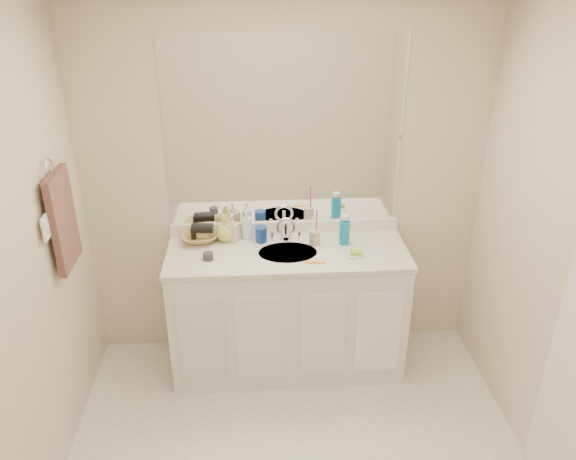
# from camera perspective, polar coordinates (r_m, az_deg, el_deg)

# --- Properties ---
(ceiling) EXTENTS (2.60, 2.60, 0.02)m
(ceiling) POSITION_cam_1_polar(r_m,az_deg,el_deg) (2.10, 1.92, 21.89)
(ceiling) COLOR white
(ceiling) RESTS_ON wall_back
(wall_back) EXTENTS (2.60, 0.02, 2.40)m
(wall_back) POSITION_cam_1_polar(r_m,az_deg,el_deg) (3.65, -0.34, 4.36)
(wall_back) COLOR beige
(wall_back) RESTS_ON floor
(wall_left) EXTENTS (0.02, 2.60, 2.40)m
(wall_left) POSITION_cam_1_polar(r_m,az_deg,el_deg) (2.71, -27.20, -7.05)
(wall_left) COLOR beige
(wall_left) RESTS_ON floor
(vanity_cabinet) EXTENTS (1.50, 0.55, 0.85)m
(vanity_cabinet) POSITION_cam_1_polar(r_m,az_deg,el_deg) (3.77, -0.05, -8.21)
(vanity_cabinet) COLOR silver
(vanity_cabinet) RESTS_ON floor
(countertop) EXTENTS (1.52, 0.57, 0.03)m
(countertop) POSITION_cam_1_polar(r_m,az_deg,el_deg) (3.54, -0.05, -2.33)
(countertop) COLOR silver
(countertop) RESTS_ON vanity_cabinet
(backsplash) EXTENTS (1.52, 0.03, 0.08)m
(backsplash) POSITION_cam_1_polar(r_m,az_deg,el_deg) (3.75, -0.32, 0.30)
(backsplash) COLOR white
(backsplash) RESTS_ON countertop
(sink_basin) EXTENTS (0.37, 0.37, 0.02)m
(sink_basin) POSITION_cam_1_polar(r_m,az_deg,el_deg) (3.52, -0.03, -2.44)
(sink_basin) COLOR beige
(sink_basin) RESTS_ON countertop
(faucet) EXTENTS (0.02, 0.02, 0.11)m
(faucet) POSITION_cam_1_polar(r_m,az_deg,el_deg) (3.65, -0.22, -0.17)
(faucet) COLOR silver
(faucet) RESTS_ON countertop
(mirror) EXTENTS (1.48, 0.01, 1.20)m
(mirror) POSITION_cam_1_polar(r_m,az_deg,el_deg) (3.53, -0.35, 9.77)
(mirror) COLOR white
(mirror) RESTS_ON wall_back
(blue_mug) EXTENTS (0.10, 0.10, 0.10)m
(blue_mug) POSITION_cam_1_polar(r_m,az_deg,el_deg) (3.63, -2.75, -0.44)
(blue_mug) COLOR navy
(blue_mug) RESTS_ON countertop
(tan_cup) EXTENTS (0.09, 0.09, 0.10)m
(tan_cup) POSITION_cam_1_polar(r_m,az_deg,el_deg) (3.60, 2.73, -0.76)
(tan_cup) COLOR beige
(tan_cup) RESTS_ON countertop
(toothbrush) EXTENTS (0.01, 0.04, 0.20)m
(toothbrush) POSITION_cam_1_polar(r_m,az_deg,el_deg) (3.55, 2.92, 0.71)
(toothbrush) COLOR #DD3A7B
(toothbrush) RESTS_ON tan_cup
(mouthwash_bottle) EXTENTS (0.08, 0.08, 0.16)m
(mouthwash_bottle) POSITION_cam_1_polar(r_m,az_deg,el_deg) (3.61, 5.76, -0.23)
(mouthwash_bottle) COLOR #0E7BAD
(mouthwash_bottle) RESTS_ON countertop
(soap_dish) EXTENTS (0.10, 0.08, 0.01)m
(soap_dish) POSITION_cam_1_polar(r_m,az_deg,el_deg) (3.50, 6.92, -2.53)
(soap_dish) COLOR silver
(soap_dish) RESTS_ON countertop
(green_soap) EXTENTS (0.08, 0.07, 0.03)m
(green_soap) POSITION_cam_1_polar(r_m,az_deg,el_deg) (3.49, 6.94, -2.27)
(green_soap) COLOR #9AC830
(green_soap) RESTS_ON soap_dish
(orange_comb) EXTENTS (0.13, 0.04, 0.01)m
(orange_comb) POSITION_cam_1_polar(r_m,az_deg,el_deg) (3.40, 2.75, -3.30)
(orange_comb) COLOR orange
(orange_comb) RESTS_ON countertop
(dark_jar) EXTENTS (0.08, 0.08, 0.04)m
(dark_jar) POSITION_cam_1_polar(r_m,az_deg,el_deg) (3.46, -8.12, -2.64)
(dark_jar) COLOR #302F35
(dark_jar) RESTS_ON countertop
(soap_bottle_white) EXTENTS (0.09, 0.09, 0.20)m
(soap_bottle_white) POSITION_cam_1_polar(r_m,az_deg,el_deg) (3.66, -4.18, 0.57)
(soap_bottle_white) COLOR white
(soap_bottle_white) RESTS_ON countertop
(soap_bottle_cream) EXTENTS (0.11, 0.11, 0.18)m
(soap_bottle_cream) POSITION_cam_1_polar(r_m,az_deg,el_deg) (3.64, -5.68, 0.22)
(soap_bottle_cream) COLOR beige
(soap_bottle_cream) RESTS_ON countertop
(soap_bottle_yellow) EXTENTS (0.17, 0.17, 0.16)m
(soap_bottle_yellow) POSITION_cam_1_polar(r_m,az_deg,el_deg) (3.65, -6.42, 0.11)
(soap_bottle_yellow) COLOR #CBD051
(soap_bottle_yellow) RESTS_ON countertop
(wicker_basket) EXTENTS (0.26, 0.26, 0.06)m
(wicker_basket) POSITION_cam_1_polar(r_m,az_deg,el_deg) (3.69, -8.94, -0.68)
(wicker_basket) COLOR #AA8944
(wicker_basket) RESTS_ON countertop
(hair_dryer) EXTENTS (0.14, 0.08, 0.07)m
(hair_dryer) POSITION_cam_1_polar(r_m,az_deg,el_deg) (3.66, -8.70, 0.18)
(hair_dryer) COLOR black
(hair_dryer) RESTS_ON wicker_basket
(towel_ring) EXTENTS (0.01, 0.11, 0.11)m
(towel_ring) POSITION_cam_1_polar(r_m,az_deg,el_deg) (3.21, -23.11, 5.78)
(towel_ring) COLOR silver
(towel_ring) RESTS_ON wall_left
(hand_towel) EXTENTS (0.04, 0.32, 0.55)m
(hand_towel) POSITION_cam_1_polar(r_m,az_deg,el_deg) (3.31, -21.89, 0.94)
(hand_towel) COLOR #462B25
(hand_towel) RESTS_ON towel_ring
(switch_plate) EXTENTS (0.01, 0.08, 0.13)m
(switch_plate) POSITION_cam_1_polar(r_m,az_deg,el_deg) (3.13, -23.42, 0.19)
(switch_plate) COLOR white
(switch_plate) RESTS_ON wall_left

